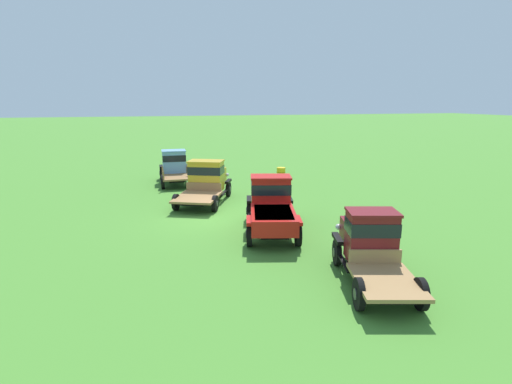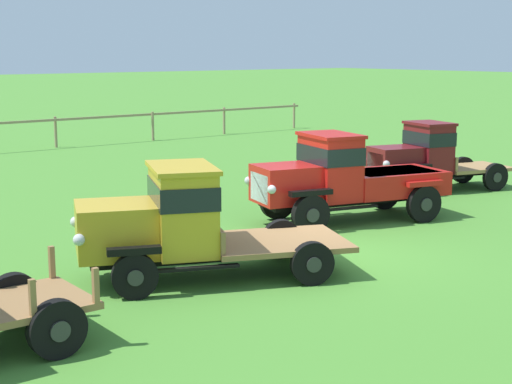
{
  "view_description": "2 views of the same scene",
  "coord_description": "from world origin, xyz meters",
  "px_view_note": "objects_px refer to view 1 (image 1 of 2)",
  "views": [
    {
      "loc": [
        16.96,
        -2.85,
        5.1
      ],
      "look_at": [
        -0.13,
        2.04,
        1.0
      ],
      "focal_mm": 28.0,
      "sensor_mm": 36.0,
      "label": 1
    },
    {
      "loc": [
        -10.79,
        -11.29,
        4.1
      ],
      "look_at": [
        -0.13,
        2.04,
        1.0
      ],
      "focal_mm": 55.0,
      "sensor_mm": 36.0,
      "label": 2
    }
  ],
  "objects_px": {
    "vintage_truck_far_side": "(370,243)",
    "oil_drum_beside_row": "(281,175)",
    "vintage_truck_foreground_near": "(174,165)",
    "vintage_truck_second_in_line": "(207,180)",
    "vintage_truck_midrow_center": "(271,205)"
  },
  "relations": [
    {
      "from": "vintage_truck_foreground_near",
      "to": "vintage_truck_far_side",
      "type": "xyz_separation_m",
      "value": [
        15.94,
        4.33,
        -0.02
      ]
    },
    {
      "from": "vintage_truck_far_side",
      "to": "oil_drum_beside_row",
      "type": "bearing_deg",
      "value": 171.11
    },
    {
      "from": "vintage_truck_far_side",
      "to": "oil_drum_beside_row",
      "type": "xyz_separation_m",
      "value": [
        -13.85,
        2.17,
        -0.56
      ]
    },
    {
      "from": "vintage_truck_foreground_near",
      "to": "vintage_truck_second_in_line",
      "type": "bearing_deg",
      "value": 13.25
    },
    {
      "from": "vintage_truck_midrow_center",
      "to": "oil_drum_beside_row",
      "type": "xyz_separation_m",
      "value": [
        -9.05,
        3.63,
        -0.59
      ]
    },
    {
      "from": "vintage_truck_foreground_near",
      "to": "vintage_truck_second_in_line",
      "type": "relative_size",
      "value": 0.91
    },
    {
      "from": "vintage_truck_midrow_center",
      "to": "vintage_truck_foreground_near",
      "type": "bearing_deg",
      "value": -165.54
    },
    {
      "from": "vintage_truck_second_in_line",
      "to": "vintage_truck_midrow_center",
      "type": "relative_size",
      "value": 1.02
    },
    {
      "from": "vintage_truck_midrow_center",
      "to": "vintage_truck_far_side",
      "type": "height_order",
      "value": "vintage_truck_midrow_center"
    },
    {
      "from": "vintage_truck_foreground_near",
      "to": "vintage_truck_midrow_center",
      "type": "height_order",
      "value": "vintage_truck_midrow_center"
    },
    {
      "from": "vintage_truck_second_in_line",
      "to": "vintage_truck_midrow_center",
      "type": "distance_m",
      "value": 6.03
    },
    {
      "from": "vintage_truck_far_side",
      "to": "vintage_truck_second_in_line",
      "type": "bearing_deg",
      "value": -163.83
    },
    {
      "from": "vintage_truck_midrow_center",
      "to": "oil_drum_beside_row",
      "type": "relative_size",
      "value": 5.44
    },
    {
      "from": "vintage_truck_midrow_center",
      "to": "oil_drum_beside_row",
      "type": "height_order",
      "value": "vintage_truck_midrow_center"
    },
    {
      "from": "oil_drum_beside_row",
      "to": "vintage_truck_midrow_center",
      "type": "bearing_deg",
      "value": -21.83
    }
  ]
}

